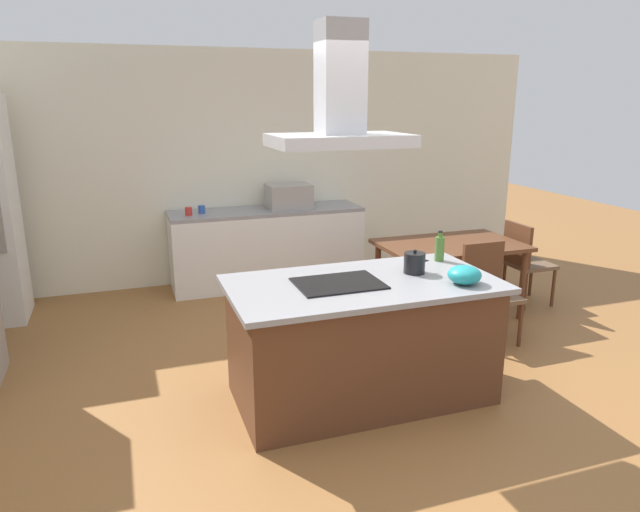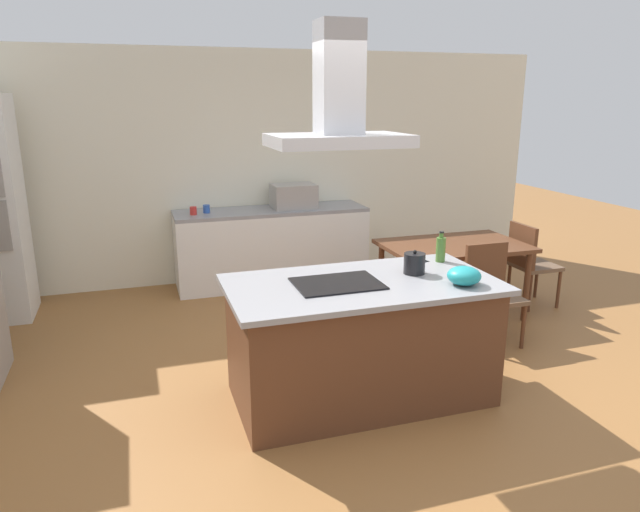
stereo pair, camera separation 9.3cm
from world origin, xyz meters
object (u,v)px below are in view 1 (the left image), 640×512
(tea_kettle, at_px, (415,263))
(olive_oil_bottle, at_px, (440,248))
(countertop_microwave, at_px, (289,196))
(dining_table, at_px, (450,251))
(chair_facing_island, at_px, (488,286))
(range_hood, at_px, (340,107))
(mixing_bowl, at_px, (464,275))
(chair_at_right_end, at_px, (524,258))
(coffee_mug_red, at_px, (189,211))
(coffee_mug_blue, at_px, (202,209))
(cooktop, at_px, (338,283))

(tea_kettle, distance_m, olive_oil_bottle, 0.41)
(countertop_microwave, distance_m, dining_table, 2.04)
(chair_facing_island, bearing_deg, countertop_microwave, 118.26)
(chair_facing_island, bearing_deg, dining_table, 90.00)
(countertop_microwave, bearing_deg, range_hood, -99.47)
(mixing_bowl, distance_m, range_hood, 1.44)
(countertop_microwave, xyz_separation_m, chair_facing_island, (1.22, -2.26, -0.53))
(chair_at_right_end, relative_size, range_hood, 0.99)
(tea_kettle, xyz_separation_m, chair_at_right_end, (1.98, 1.22, -0.47))
(dining_table, bearing_deg, coffee_mug_red, 147.22)
(countertop_microwave, xyz_separation_m, coffee_mug_blue, (-1.02, 0.01, -0.09))
(olive_oil_bottle, bearing_deg, tea_kettle, -146.39)
(cooktop, bearing_deg, coffee_mug_blue, 100.53)
(countertop_microwave, distance_m, chair_at_right_end, 2.72)
(tea_kettle, height_order, mixing_bowl, tea_kettle)
(tea_kettle, relative_size, coffee_mug_blue, 2.33)
(countertop_microwave, xyz_separation_m, coffee_mug_red, (-1.17, -0.06, -0.09))
(cooktop, height_order, coffee_mug_blue, coffee_mug_blue)
(mixing_bowl, distance_m, chair_at_right_end, 2.41)
(countertop_microwave, distance_m, coffee_mug_red, 1.18)
(mixing_bowl, distance_m, coffee_mug_red, 3.45)
(mixing_bowl, distance_m, countertop_microwave, 3.18)
(coffee_mug_blue, bearing_deg, chair_facing_island, -45.46)
(olive_oil_bottle, relative_size, dining_table, 0.17)
(olive_oil_bottle, relative_size, range_hood, 0.27)
(cooktop, xyz_separation_m, chair_at_right_end, (2.61, 1.28, -0.40))
(dining_table, relative_size, chair_facing_island, 1.57)
(chair_at_right_end, bearing_deg, olive_oil_bottle, -148.91)
(tea_kettle, distance_m, countertop_microwave, 2.82)
(cooktop, height_order, mixing_bowl, mixing_bowl)
(coffee_mug_red, bearing_deg, chair_at_right_end, -24.96)
(chair_facing_island, bearing_deg, chair_at_right_end, 36.01)
(countertop_microwave, bearing_deg, olive_oil_bottle, -79.18)
(coffee_mug_red, bearing_deg, olive_oil_bottle, -56.60)
(coffee_mug_red, bearing_deg, cooktop, -76.26)
(chair_facing_island, bearing_deg, coffee_mug_red, 137.30)
(mixing_bowl, height_order, dining_table, mixing_bowl)
(chair_facing_island, bearing_deg, olive_oil_bottle, -155.97)
(countertop_microwave, distance_m, range_hood, 3.11)
(cooktop, bearing_deg, countertop_microwave, 80.53)
(range_hood, bearing_deg, mixing_bowl, -18.45)
(coffee_mug_blue, bearing_deg, olive_oil_bottle, -59.75)
(olive_oil_bottle, bearing_deg, countertop_microwave, 100.82)
(dining_table, bearing_deg, coffee_mug_blue, 144.31)
(cooktop, relative_size, tea_kettle, 2.86)
(coffee_mug_blue, bearing_deg, mixing_bowl, -66.55)
(cooktop, xyz_separation_m, countertop_microwave, (0.48, 2.88, 0.13))
(cooktop, distance_m, coffee_mug_blue, 2.94)
(mixing_bowl, bearing_deg, chair_at_right_end, 41.33)
(chair_facing_island, distance_m, range_hood, 2.41)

